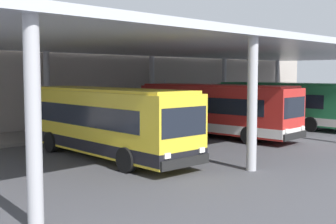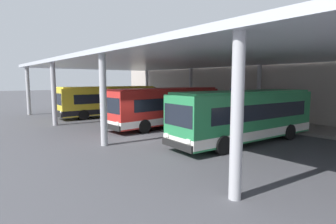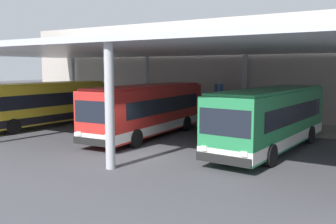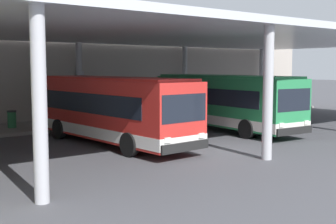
% 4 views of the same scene
% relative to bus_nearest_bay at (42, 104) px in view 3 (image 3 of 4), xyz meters
% --- Properties ---
extents(ground_plane, '(200.00, 200.00, 0.00)m').
position_rel_bus_nearest_bay_xyz_m(ground_plane, '(11.73, -3.82, -1.66)').
color(ground_plane, '#47474C').
extents(platform_kerb, '(42.00, 4.50, 0.18)m').
position_rel_bus_nearest_bay_xyz_m(platform_kerb, '(11.73, 7.93, -1.57)').
color(platform_kerb, gray).
rests_on(platform_kerb, ground).
extents(station_building_facade, '(48.00, 1.60, 8.27)m').
position_rel_bus_nearest_bay_xyz_m(station_building_facade, '(11.73, 11.18, 2.48)').
color(station_building_facade, '#ADA399').
rests_on(station_building_facade, ground).
extents(canopy_shelter, '(40.00, 17.00, 5.55)m').
position_rel_bus_nearest_bay_xyz_m(canopy_shelter, '(11.73, 1.68, 3.63)').
color(canopy_shelter, silver).
rests_on(canopy_shelter, ground).
extents(bus_nearest_bay, '(2.97, 10.61, 3.17)m').
position_rel_bus_nearest_bay_xyz_m(bus_nearest_bay, '(0.00, 0.00, 0.00)').
color(bus_nearest_bay, yellow).
rests_on(bus_nearest_bay, ground).
extents(bus_second_bay, '(3.06, 10.64, 3.17)m').
position_rel_bus_nearest_bay_xyz_m(bus_second_bay, '(8.80, 0.73, 0.00)').
color(bus_second_bay, red).
rests_on(bus_second_bay, ground).
extents(bus_middle_bay, '(3.30, 10.69, 3.17)m').
position_rel_bus_nearest_bay_xyz_m(bus_middle_bay, '(16.44, 0.77, 0.00)').
color(bus_middle_bay, '#28844C').
rests_on(bus_middle_bay, ground).
extents(bench_waiting, '(1.80, 0.45, 0.92)m').
position_rel_bus_nearest_bay_xyz_m(bench_waiting, '(3.91, 7.99, -0.99)').
color(bench_waiting, '#4C515B').
rests_on(bench_waiting, platform_kerb).
extents(trash_bin, '(0.52, 0.52, 0.98)m').
position_rel_bus_nearest_bay_xyz_m(trash_bin, '(6.53, 7.86, -0.98)').
color(trash_bin, '#236638').
rests_on(trash_bin, platform_kerb).
extents(banner_sign, '(0.70, 0.12, 3.20)m').
position_rel_bus_nearest_bay_xyz_m(banner_sign, '(10.71, 7.11, 0.32)').
color(banner_sign, '#B2B2B7').
rests_on(banner_sign, platform_kerb).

